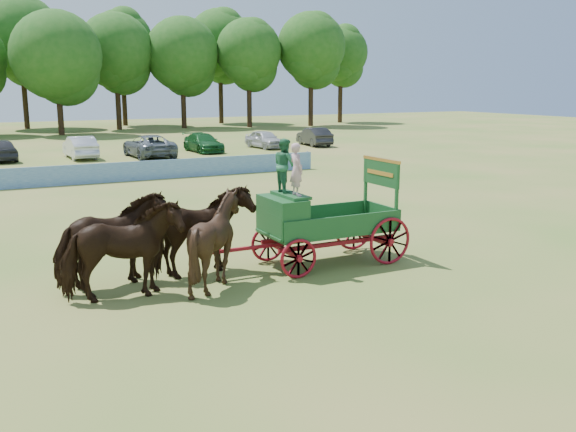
# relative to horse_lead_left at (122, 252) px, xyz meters

# --- Properties ---
(ground) EXTENTS (160.00, 160.00, 0.00)m
(ground) POSITION_rel_horse_lead_left_xyz_m (4.05, 1.43, -1.21)
(ground) COLOR olive
(ground) RESTS_ON ground
(horse_lead_left) EXTENTS (2.92, 1.42, 2.42)m
(horse_lead_left) POSITION_rel_horse_lead_left_xyz_m (0.00, 0.00, 0.00)
(horse_lead_left) COLOR black
(horse_lead_left) RESTS_ON ground
(horse_lead_right) EXTENTS (3.11, 2.00, 2.42)m
(horse_lead_right) POSITION_rel_horse_lead_left_xyz_m (0.00, 1.10, 0.00)
(horse_lead_right) COLOR black
(horse_lead_right) RESTS_ON ground
(horse_wheel_left) EXTENTS (2.29, 2.06, 2.43)m
(horse_wheel_left) POSITION_rel_horse_lead_left_xyz_m (2.40, 0.00, 0.00)
(horse_wheel_left) COLOR black
(horse_wheel_left) RESTS_ON ground
(horse_wheel_right) EXTENTS (3.07, 1.85, 2.42)m
(horse_wheel_right) POSITION_rel_horse_lead_left_xyz_m (2.40, 1.10, 0.00)
(horse_wheel_right) COLOR black
(horse_wheel_right) RESTS_ON ground
(farm_dray) EXTENTS (6.00, 2.00, 3.67)m
(farm_dray) POSITION_rel_horse_lead_left_xyz_m (5.37, 0.58, 0.39)
(farm_dray) COLOR maroon
(farm_dray) RESTS_ON ground
(sponsor_banner) EXTENTS (26.00, 0.08, 1.05)m
(sponsor_banner) POSITION_rel_horse_lead_left_xyz_m (3.05, 19.43, -0.69)
(sponsor_banner) COLOR #1C519B
(sponsor_banner) RESTS_ON ground
(parked_cars) EXTENTS (47.78, 7.59, 1.65)m
(parked_cars) POSITION_rel_horse_lead_left_xyz_m (0.20, 31.52, -0.43)
(parked_cars) COLOR silver
(parked_cars) RESTS_ON ground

